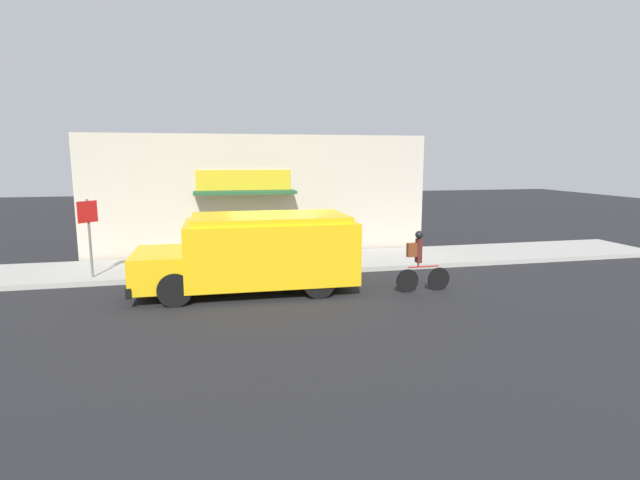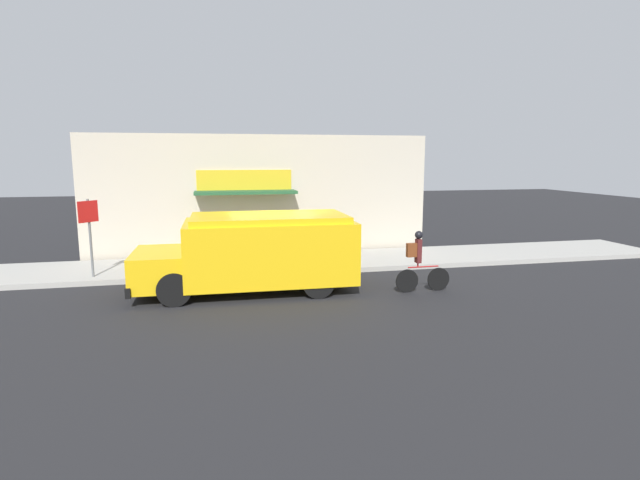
# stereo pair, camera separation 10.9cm
# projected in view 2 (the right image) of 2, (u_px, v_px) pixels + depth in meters

# --- Properties ---
(ground_plane) EXTENTS (70.00, 70.00, 0.00)m
(ground_plane) POSITION_uv_depth(u_px,v_px,m) (274.00, 277.00, 14.90)
(ground_plane) COLOR #232326
(sidewalk) EXTENTS (28.00, 3.00, 0.15)m
(sidewalk) POSITION_uv_depth(u_px,v_px,m) (269.00, 264.00, 16.33)
(sidewalk) COLOR #ADAAA3
(sidewalk) RESTS_ON ground_plane
(storefront) EXTENTS (12.21, 1.13, 4.32)m
(storefront) POSITION_uv_depth(u_px,v_px,m) (261.00, 196.00, 17.63)
(storefront) COLOR beige
(storefront) RESTS_ON ground_plane
(school_bus) EXTENTS (5.72, 2.91, 2.03)m
(school_bus) POSITION_uv_depth(u_px,v_px,m) (256.00, 251.00, 13.21)
(school_bus) COLOR yellow
(school_bus) RESTS_ON ground_plane
(cyclist) EXTENTS (1.52, 0.21, 1.63)m
(cyclist) POSITION_uv_depth(u_px,v_px,m) (419.00, 262.00, 13.12)
(cyclist) COLOR black
(cyclist) RESTS_ON ground_plane
(stop_sign_post) EXTENTS (0.45, 0.45, 2.23)m
(stop_sign_post) POSITION_uv_depth(u_px,v_px,m) (89.00, 225.00, 14.02)
(stop_sign_post) COLOR slate
(stop_sign_post) RESTS_ON sidewalk
(trash_bin) EXTENTS (0.46, 0.46, 0.79)m
(trash_bin) POSITION_uv_depth(u_px,v_px,m) (343.00, 244.00, 17.35)
(trash_bin) COLOR #38383D
(trash_bin) RESTS_ON sidewalk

